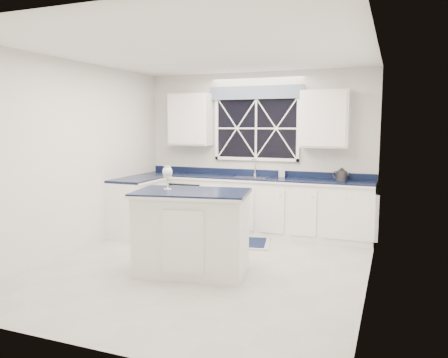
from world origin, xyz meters
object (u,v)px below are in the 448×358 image
at_px(dishwasher, 192,204).
at_px(faucet, 255,167).
at_px(island, 192,232).
at_px(wine_glass, 167,173).
at_px(soap_bottle, 282,171).
at_px(kettle, 341,174).

distance_m(dishwasher, faucet, 1.31).
xyz_separation_m(island, wine_glass, (-0.33, 0.01, 0.71)).
xyz_separation_m(dishwasher, soap_bottle, (1.57, 0.20, 0.63)).
height_order(dishwasher, soap_bottle, soap_bottle).
bearing_deg(dishwasher, kettle, 2.31).
relative_size(dishwasher, kettle, 2.90).
bearing_deg(kettle, dishwasher, -157.79).
height_order(faucet, kettle, faucet).
relative_size(faucet, kettle, 1.07).
xyz_separation_m(faucet, soap_bottle, (0.47, 0.01, -0.06)).
distance_m(faucet, soap_bottle, 0.47).
bearing_deg(faucet, island, -90.99).
bearing_deg(dishwasher, faucet, 10.02).
height_order(faucet, soap_bottle, faucet).
bearing_deg(kettle, wine_glass, -108.62).
distance_m(island, wine_glass, 0.78).
relative_size(dishwasher, soap_bottle, 3.97).
bearing_deg(wine_glass, soap_bottle, 70.59).
xyz_separation_m(dishwasher, faucet, (1.10, 0.19, 0.69)).
bearing_deg(island, kettle, 46.87).
distance_m(island, soap_bottle, 2.52).
xyz_separation_m(dishwasher, wine_glass, (0.72, -2.20, 0.81)).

